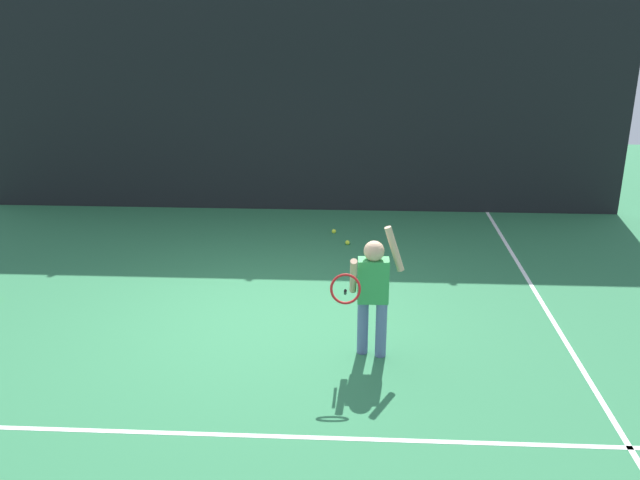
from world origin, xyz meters
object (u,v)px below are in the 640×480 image
object	(u,v)px
tennis_ball_3	(334,231)
tennis_ball_2	(384,316)
tennis_ball_1	(347,243)
tennis_player	(372,288)

from	to	relation	value
tennis_ball_3	tennis_ball_2	bearing A→B (deg)	-77.21
tennis_ball_2	tennis_ball_1	bearing A→B (deg)	100.49
tennis_player	tennis_ball_2	distance (m)	1.09
tennis_ball_1	tennis_ball_3	world-z (taller)	same
tennis_ball_2	tennis_ball_3	world-z (taller)	same
tennis_player	tennis_ball_2	world-z (taller)	tennis_player
tennis_player	tennis_ball_3	world-z (taller)	tennis_player
tennis_player	tennis_ball_1	xyz separation A→B (m)	(-0.28, 3.23, -0.69)
tennis_ball_2	tennis_ball_3	size ratio (longest dim) A/B	1.00
tennis_ball_1	tennis_ball_2	world-z (taller)	same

